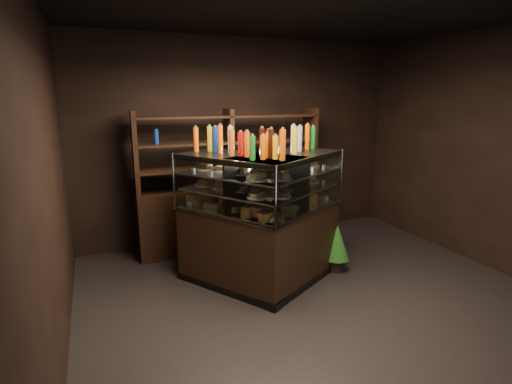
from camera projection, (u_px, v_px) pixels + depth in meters
ground at (329, 308)px, 4.19m from camera, size 5.00×5.00×0.00m
room_shell at (338, 122)px, 3.73m from camera, size 5.02×5.02×3.01m
display_case at (263, 241)px, 4.69m from camera, size 1.99×1.58×1.55m
food_display at (263, 185)px, 4.52m from camera, size 1.57×1.17×0.47m
bottles_top at (263, 142)px, 4.41m from camera, size 1.39×1.03×0.30m
potted_conifer at (337, 241)px, 5.02m from camera, size 0.32×0.32×0.68m
back_shelving at (230, 208)px, 5.75m from camera, size 2.59×0.53×2.00m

